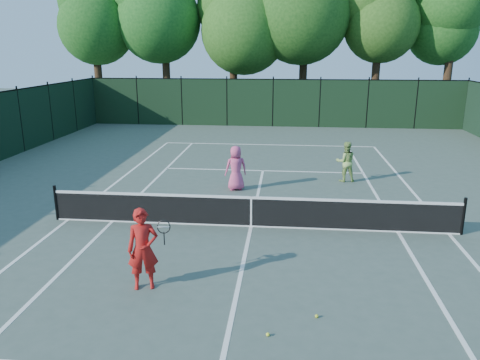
# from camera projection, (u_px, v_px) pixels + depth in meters

# --- Properties ---
(ground) EXTENTS (90.00, 90.00, 0.00)m
(ground) POSITION_uv_depth(u_px,v_px,m) (251.00, 227.00, 13.42)
(ground) COLOR #46554B
(ground) RESTS_ON ground
(sideline_doubles_left) EXTENTS (0.10, 23.77, 0.01)m
(sideline_doubles_left) POSITION_uv_depth(u_px,v_px,m) (68.00, 220.00, 13.95)
(sideline_doubles_left) COLOR white
(sideline_doubles_left) RESTS_ON ground
(sideline_doubles_right) EXTENTS (0.10, 23.77, 0.01)m
(sideline_doubles_right) POSITION_uv_depth(u_px,v_px,m) (449.00, 234.00, 12.89)
(sideline_doubles_right) COLOR white
(sideline_doubles_right) RESTS_ON ground
(sideline_singles_left) EXTENTS (0.10, 23.77, 0.01)m
(sideline_singles_left) POSITION_uv_depth(u_px,v_px,m) (112.00, 221.00, 13.82)
(sideline_singles_left) COLOR white
(sideline_singles_left) RESTS_ON ground
(sideline_singles_right) EXTENTS (0.10, 23.77, 0.01)m
(sideline_singles_right) POSITION_uv_depth(u_px,v_px,m) (398.00, 232.00, 13.02)
(sideline_singles_right) COLOR white
(sideline_singles_right) RESTS_ON ground
(baseline_far) EXTENTS (10.97, 0.10, 0.01)m
(baseline_far) POSITION_uv_depth(u_px,v_px,m) (268.00, 145.00, 24.80)
(baseline_far) COLOR white
(baseline_far) RESTS_ON ground
(service_line_far) EXTENTS (8.23, 0.10, 0.01)m
(service_line_far) POSITION_uv_depth(u_px,v_px,m) (263.00, 171.00, 19.55)
(service_line_far) COLOR white
(service_line_far) RESTS_ON ground
(center_service_line) EXTENTS (0.10, 12.80, 0.01)m
(center_service_line) POSITION_uv_depth(u_px,v_px,m) (251.00, 227.00, 13.42)
(center_service_line) COLOR white
(center_service_line) RESTS_ON ground
(tennis_net) EXTENTS (11.69, 0.09, 1.06)m
(tennis_net) POSITION_uv_depth(u_px,v_px,m) (251.00, 211.00, 13.29)
(tennis_net) COLOR black
(tennis_net) RESTS_ON ground
(fence_far) EXTENTS (24.00, 0.05, 3.00)m
(fence_far) POSITION_uv_depth(u_px,v_px,m) (273.00, 103.00, 30.25)
(fence_far) COLOR black
(fence_far) RESTS_ON ground
(tree_0) EXTENTS (6.40, 6.40, 13.14)m
(tree_0) POSITION_uv_depth(u_px,v_px,m) (92.00, 1.00, 33.05)
(tree_0) COLOR black
(tree_0) RESTS_ON ground
(tree_2) EXTENTS (6.00, 6.00, 12.40)m
(tree_2) POSITION_uv_depth(u_px,v_px,m) (233.00, 7.00, 32.49)
(tree_2) COLOR black
(tree_2) RESTS_ON ground
(tree_5) EXTENTS (5.80, 5.80, 12.23)m
(tree_5) POSITION_uv_depth(u_px,v_px,m) (456.00, 5.00, 31.32)
(tree_5) COLOR black
(tree_5) RESTS_ON ground
(coach) EXTENTS (0.86, 0.80, 1.77)m
(coach) POSITION_uv_depth(u_px,v_px,m) (143.00, 249.00, 9.78)
(coach) COLOR red
(coach) RESTS_ON ground
(player_pink) EXTENTS (0.91, 0.74, 1.61)m
(player_pink) POSITION_uv_depth(u_px,v_px,m) (236.00, 168.00, 16.73)
(player_pink) COLOR #DB4D81
(player_pink) RESTS_ON ground
(player_green) EXTENTS (0.82, 0.68, 1.55)m
(player_green) POSITION_uv_depth(u_px,v_px,m) (346.00, 162.00, 17.81)
(player_green) COLOR #95BA5D
(player_green) RESTS_ON ground
(loose_ball_near_cart) EXTENTS (0.07, 0.07, 0.07)m
(loose_ball_near_cart) POSITION_uv_depth(u_px,v_px,m) (268.00, 334.00, 8.31)
(loose_ball_near_cart) COLOR yellow
(loose_ball_near_cart) RESTS_ON ground
(loose_ball_midcourt) EXTENTS (0.07, 0.07, 0.07)m
(loose_ball_midcourt) POSITION_uv_depth(u_px,v_px,m) (317.00, 316.00, 8.87)
(loose_ball_midcourt) COLOR #C3CF2A
(loose_ball_midcourt) RESTS_ON ground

